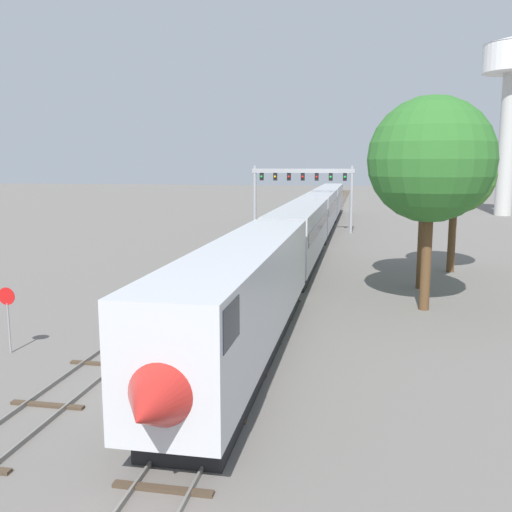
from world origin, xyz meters
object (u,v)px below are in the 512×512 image
at_px(signal_gantry, 303,183).
at_px(trackside_tree_left, 431,160).
at_px(water_tower, 512,78).
at_px(trackside_tree_mid, 455,175).
at_px(passenger_train, 312,220).
at_px(trackside_tree_right, 426,153).
at_px(stop_sign, 8,311).

height_order(signal_gantry, trackside_tree_left, trackside_tree_left).
xyz_separation_m(water_tower, trackside_tree_mid, (-15.34, -51.13, -13.79)).
bearing_deg(trackside_tree_left, signal_gantry, 106.58).
bearing_deg(trackside_tree_mid, passenger_train, 135.51).
xyz_separation_m(signal_gantry, trackside_tree_right, (10.82, -29.62, 2.86)).
bearing_deg(water_tower, passenger_train, -123.77).
bearing_deg(trackside_tree_left, water_tower, 73.69).
distance_m(stop_sign, trackside_tree_mid, 31.75).
bearing_deg(passenger_train, trackside_tree_right, -63.96).
height_order(water_tower, trackside_tree_right, water_tower).
xyz_separation_m(trackside_tree_mid, trackside_tree_right, (-2.80, -6.37, 1.45)).
bearing_deg(trackside_tree_left, stop_sign, -149.24).
bearing_deg(signal_gantry, stop_sign, -99.54).
xyz_separation_m(passenger_train, stop_sign, (-10.00, -34.03, -0.73)).
bearing_deg(water_tower, trackside_tree_left, -106.31).
bearing_deg(trackside_tree_right, passenger_train, 116.04).
xyz_separation_m(stop_sign, trackside_tree_mid, (21.38, 22.85, 5.36)).
distance_m(stop_sign, trackside_tree_right, 25.75).
relative_size(signal_gantry, water_tower, 0.45).
distance_m(passenger_train, trackside_tree_mid, 16.61).
relative_size(water_tower, trackside_tree_left, 2.34).
relative_size(signal_gantry, trackside_tree_mid, 1.19).
height_order(passenger_train, trackside_tree_mid, trackside_tree_mid).
bearing_deg(water_tower, signal_gantry, -136.09).
bearing_deg(signal_gantry, passenger_train, -79.44).
bearing_deg(water_tower, stop_sign, -116.39).
distance_m(stop_sign, trackside_tree_left, 22.16).
distance_m(water_tower, stop_sign, 84.78).
relative_size(passenger_train, trackside_tree_left, 7.40).
bearing_deg(signal_gantry, trackside_tree_left, -73.42).
relative_size(passenger_train, stop_sign, 29.92).
relative_size(trackside_tree_left, trackside_tree_right, 0.99).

